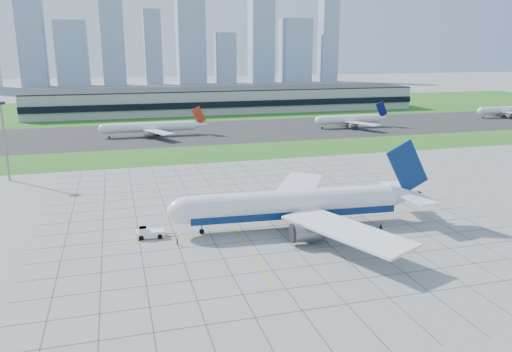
{
  "coord_description": "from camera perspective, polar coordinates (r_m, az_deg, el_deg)",
  "views": [
    {
      "loc": [
        -35.44,
        -108.92,
        41.56
      ],
      "look_at": [
        1.71,
        21.96,
        7.0
      ],
      "focal_mm": 35.0,
      "sensor_mm": 36.0,
      "label": 1
    }
  ],
  "objects": [
    {
      "name": "apron_markings",
      "position": [
        131.96,
        0.76,
        -4.1
      ],
      "size": [
        120.0,
        130.0,
        0.03
      ],
      "color": "#474744",
      "rests_on": "ground"
    },
    {
      "name": "light_mast",
      "position": [
        179.13,
        -26.88,
        4.57
      ],
      "size": [
        2.5,
        2.5,
        25.6
      ],
      "color": "gray",
      "rests_on": "ground"
    },
    {
      "name": "terminal",
      "position": [
        348.72,
        -3.32,
        8.69
      ],
      "size": [
        260.0,
        43.0,
        15.8
      ],
      "color": "#B7B7B2",
      "rests_on": "ground"
    },
    {
      "name": "ground",
      "position": [
        121.85,
        2.06,
        -5.7
      ],
      "size": [
        1400.0,
        1400.0,
        0.0
      ],
      "primitive_type": "plane",
      "color": "#989893",
      "rests_on": "ground"
    },
    {
      "name": "crew_far",
      "position": [
        121.13,
        14.08,
        -5.79
      ],
      "size": [
        1.14,
        1.14,
        1.86
      ],
      "primitive_type": "imported",
      "rotation": [
        0.0,
        0.0,
        -0.79
      ],
      "color": "black",
      "rests_on": "ground"
    },
    {
      "name": "distant_jet_1",
      "position": [
        252.3,
        -11.91,
        5.5
      ],
      "size": [
        50.19,
        42.66,
        14.08
      ],
      "color": "white",
      "rests_on": "ground"
    },
    {
      "name": "airliner",
      "position": [
        119.6,
        4.5,
        -3.3
      ],
      "size": [
        64.85,
        65.55,
        20.4
      ],
      "rotation": [
        0.0,
        0.0,
        -0.07
      ],
      "color": "white",
      "rests_on": "ground"
    },
    {
      "name": "distant_jet_3",
      "position": [
        353.52,
        26.53,
        6.75
      ],
      "size": [
        39.39,
        42.66,
        14.08
      ],
      "color": "white",
      "rests_on": "ground"
    },
    {
      "name": "city_skyline",
      "position": [
        629.73,
        -13.92,
        15.45
      ],
      "size": [
        523.0,
        32.4,
        160.0
      ],
      "color": "#9AA9C9",
      "rests_on": "ground"
    },
    {
      "name": "asphalt_taxiway",
      "position": [
        259.72,
        -7.83,
        4.92
      ],
      "size": [
        700.0,
        75.0,
        0.04
      ],
      "primitive_type": "cube",
      "color": "#383838",
      "rests_on": "ground"
    },
    {
      "name": "crew_near",
      "position": [
        111.23,
        -8.98,
        -7.41
      ],
      "size": [
        0.53,
        0.68,
        1.66
      ],
      "primitive_type": "imported",
      "rotation": [
        0.0,
        0.0,
        1.34
      ],
      "color": "black",
      "rests_on": "ground"
    },
    {
      "name": "grass_far",
      "position": [
        367.99,
        -10.31,
        7.55
      ],
      "size": [
        700.0,
        145.0,
        0.04
      ],
      "primitive_type": "cube",
      "color": "#20631C",
      "rests_on": "ground"
    },
    {
      "name": "pushback_tug",
      "position": [
        116.59,
        -12.12,
        -6.38
      ],
      "size": [
        9.15,
        3.54,
        2.53
      ],
      "rotation": [
        0.0,
        0.0,
        -0.07
      ],
      "color": "white",
      "rests_on": "ground"
    },
    {
      "name": "grass_median",
      "position": [
        206.28,
        -5.63,
        2.57
      ],
      "size": [
        700.0,
        35.0,
        0.04
      ],
      "primitive_type": "cube",
      "color": "#20631C",
      "rests_on": "ground"
    },
    {
      "name": "distant_jet_2",
      "position": [
        279.44,
        10.68,
        6.38
      ],
      "size": [
        40.92,
        42.66,
        14.08
      ],
      "color": "white",
      "rests_on": "ground"
    }
  ]
}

